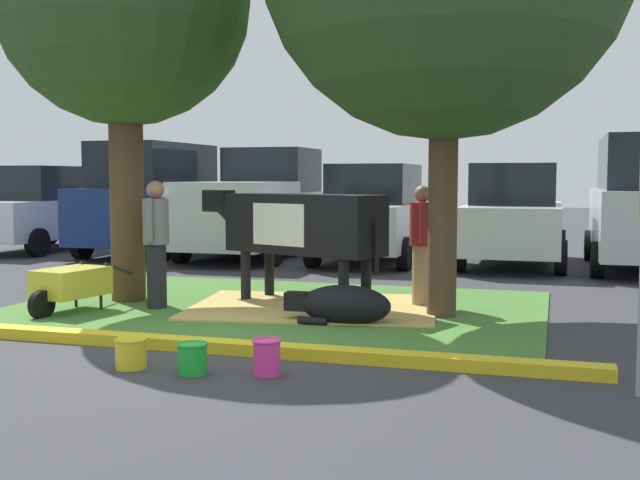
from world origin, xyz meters
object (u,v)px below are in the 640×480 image
(bucket_green, at_px, (193,358))
(bucket_pink, at_px, (267,356))
(calf_lying, at_px, (342,305))
(person_visitor_near, at_px, (156,240))
(cow_holstein, at_px, (298,225))
(sedan_silver, at_px, (375,214))
(suv_black, at_px, (155,199))
(shade_tree_left, at_px, (123,0))
(wheelbarrow, at_px, (70,284))
(pickup_truck_black, at_px, (259,206))
(sedan_red, at_px, (43,209))
(hatchback_white, at_px, (514,216))
(person_handler, at_px, (422,242))
(bucket_yellow, at_px, (131,352))

(bucket_green, distance_m, bucket_pink, 0.67)
(calf_lying, xyz_separation_m, person_visitor_near, (-2.65, 0.35, 0.68))
(cow_holstein, height_order, sedan_silver, sedan_silver)
(suv_black, xyz_separation_m, sedan_silver, (5.17, -0.12, -0.29))
(shade_tree_left, bearing_deg, wheelbarrow, -100.94)
(person_visitor_near, relative_size, bucket_pink, 5.30)
(bucket_pink, bearing_deg, cow_holstein, 104.46)
(wheelbarrow, bearing_deg, pickup_truck_black, 92.62)
(bucket_green, bearing_deg, wheelbarrow, 140.92)
(sedan_red, xyz_separation_m, suv_black, (3.04, -0.02, 0.29))
(pickup_truck_black, bearing_deg, hatchback_white, -2.25)
(cow_holstein, distance_m, person_handler, 1.70)
(wheelbarrow, height_order, suv_black, suv_black)
(shade_tree_left, relative_size, calf_lying, 4.59)
(pickup_truck_black, height_order, sedan_silver, pickup_truck_black)
(hatchback_white, bearing_deg, suv_black, -179.87)
(calf_lying, height_order, bucket_green, calf_lying)
(calf_lying, xyz_separation_m, suv_black, (-6.39, 7.07, 1.03))
(shade_tree_left, height_order, hatchback_white, shade_tree_left)
(calf_lying, height_order, sedan_red, sedan_red)
(calf_lying, bearing_deg, bucket_green, -104.34)
(sedan_red, bearing_deg, calf_lying, -36.94)
(bucket_green, bearing_deg, person_visitor_near, 123.83)
(bucket_pink, relative_size, sedan_silver, 0.07)
(bucket_green, relative_size, suv_black, 0.06)
(cow_holstein, bearing_deg, wheelbarrow, -150.75)
(shade_tree_left, bearing_deg, bucket_pink, -44.52)
(person_visitor_near, relative_size, bucket_yellow, 5.58)
(person_visitor_near, distance_m, bucket_yellow, 3.32)
(wheelbarrow, relative_size, pickup_truck_black, 0.30)
(shade_tree_left, height_order, cow_holstein, shade_tree_left)
(cow_holstein, xyz_separation_m, bucket_green, (0.30, -3.82, -0.96))
(shade_tree_left, height_order, wheelbarrow, shade_tree_left)
(person_visitor_near, distance_m, sedan_red, 9.56)
(wheelbarrow, distance_m, hatchback_white, 9.00)
(person_visitor_near, relative_size, sedan_silver, 0.39)
(wheelbarrow, bearing_deg, person_visitor_near, 33.06)
(bucket_green, height_order, suv_black, suv_black)
(calf_lying, relative_size, pickup_truck_black, 0.24)
(person_visitor_near, bearing_deg, cow_holstein, 27.04)
(calf_lying, height_order, bucket_pink, calf_lying)
(hatchback_white, bearing_deg, sedan_silver, -177.23)
(cow_holstein, xyz_separation_m, person_visitor_near, (-1.69, -0.86, -0.19))
(calf_lying, xyz_separation_m, sedan_red, (-9.42, 7.09, 0.75))
(cow_holstein, bearing_deg, calf_lying, -51.34)
(calf_lying, xyz_separation_m, bucket_pink, (-0.02, -2.45, -0.07))
(hatchback_white, bearing_deg, pickup_truck_black, 177.75)
(cow_holstein, distance_m, calf_lying, 1.77)
(pickup_truck_black, bearing_deg, sedan_red, -177.75)
(wheelbarrow, xyz_separation_m, suv_black, (-2.81, 7.32, 0.88))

